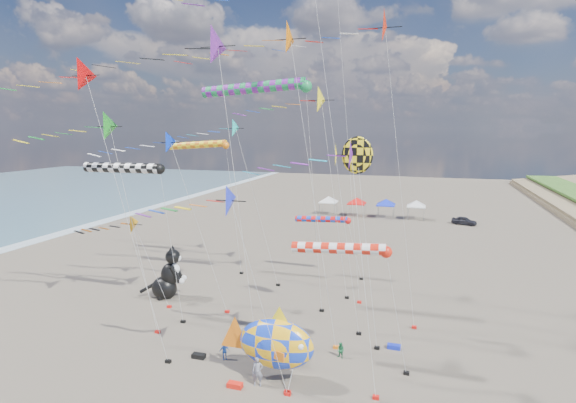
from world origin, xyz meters
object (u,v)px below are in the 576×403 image
(person_adult, at_px, (258,371))
(child_green, at_px, (341,351))
(cat_inflatable, at_px, (166,272))
(parked_car, at_px, (464,221))
(fish_inflatable, at_px, (275,343))
(child_blue, at_px, (225,351))

(person_adult, distance_m, child_green, 6.23)
(cat_inflatable, distance_m, parked_car, 49.96)
(person_adult, xyz_separation_m, parked_car, (15.00, 52.12, -0.27))
(person_adult, height_order, parked_car, person_adult)
(cat_inflatable, xyz_separation_m, child_green, (17.01, -6.04, -1.85))
(fish_inflatable, distance_m, child_blue, 4.75)
(child_blue, distance_m, parked_car, 53.11)
(child_green, distance_m, parked_car, 48.68)
(child_blue, xyz_separation_m, parked_car, (18.22, 49.88, 0.07))
(parked_car, bearing_deg, person_adult, -176.28)
(child_blue, bearing_deg, parked_car, 37.56)
(fish_inflatable, height_order, child_green, fish_inflatable)
(cat_inflatable, relative_size, fish_inflatable, 0.78)
(cat_inflatable, bearing_deg, child_green, -37.66)
(person_adult, xyz_separation_m, child_blue, (-3.21, 2.23, -0.34))
(fish_inflatable, bearing_deg, cat_inflatable, 144.04)
(fish_inflatable, xyz_separation_m, child_blue, (-4.08, 1.52, -1.89))
(child_blue, bearing_deg, child_green, -13.92)
(person_adult, bearing_deg, parked_car, 58.03)
(fish_inflatable, relative_size, person_adult, 3.35)
(person_adult, distance_m, child_blue, 3.93)
(cat_inflatable, xyz_separation_m, child_blue, (9.69, -8.48, -1.82))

